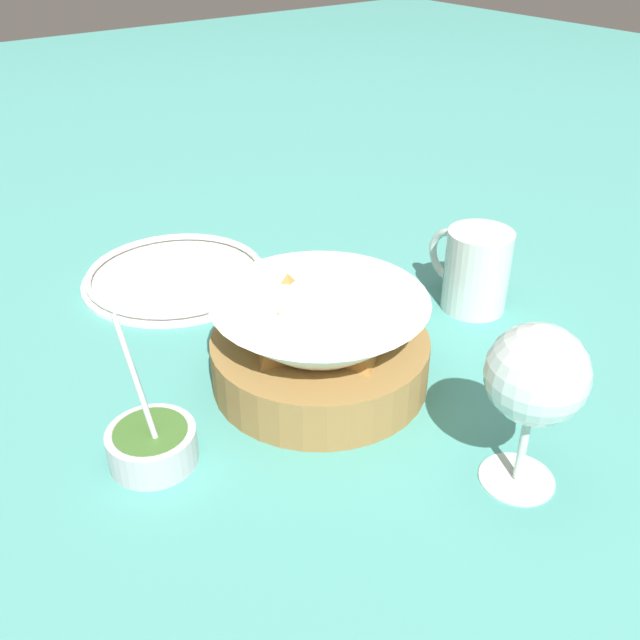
{
  "coord_description": "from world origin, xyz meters",
  "views": [
    {
      "loc": [
        -0.45,
        0.32,
        0.42
      ],
      "look_at": [
        0.01,
        -0.02,
        0.07
      ],
      "focal_mm": 40.0,
      "sensor_mm": 36.0,
      "label": 1
    }
  ],
  "objects_px": {
    "sauce_cup": "(154,446)",
    "wine_glass": "(536,379)",
    "food_basket": "(319,345)",
    "beer_mug": "(475,272)",
    "side_plate": "(178,274)"
  },
  "relations": [
    {
      "from": "sauce_cup",
      "to": "wine_glass",
      "type": "bearing_deg",
      "value": -130.96
    },
    {
      "from": "sauce_cup",
      "to": "wine_glass",
      "type": "xyz_separation_m",
      "value": [
        -0.2,
        -0.23,
        0.08
      ]
    },
    {
      "from": "food_basket",
      "to": "beer_mug",
      "type": "distance_m",
      "value": 0.23
    },
    {
      "from": "food_basket",
      "to": "beer_mug",
      "type": "relative_size",
      "value": 1.89
    },
    {
      "from": "food_basket",
      "to": "beer_mug",
      "type": "bearing_deg",
      "value": -87.58
    },
    {
      "from": "food_basket",
      "to": "wine_glass",
      "type": "relative_size",
      "value": 1.44
    },
    {
      "from": "food_basket",
      "to": "sauce_cup",
      "type": "distance_m",
      "value": 0.18
    },
    {
      "from": "sauce_cup",
      "to": "wine_glass",
      "type": "height_order",
      "value": "wine_glass"
    },
    {
      "from": "sauce_cup",
      "to": "beer_mug",
      "type": "height_order",
      "value": "sauce_cup"
    },
    {
      "from": "beer_mug",
      "to": "side_plate",
      "type": "height_order",
      "value": "beer_mug"
    },
    {
      "from": "sauce_cup",
      "to": "side_plate",
      "type": "bearing_deg",
      "value": -30.56
    },
    {
      "from": "beer_mug",
      "to": "side_plate",
      "type": "bearing_deg",
      "value": 42.52
    },
    {
      "from": "wine_glass",
      "to": "side_plate",
      "type": "distance_m",
      "value": 0.49
    },
    {
      "from": "beer_mug",
      "to": "wine_glass",
      "type": "bearing_deg",
      "value": 140.25
    },
    {
      "from": "food_basket",
      "to": "side_plate",
      "type": "height_order",
      "value": "food_basket"
    }
  ]
}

